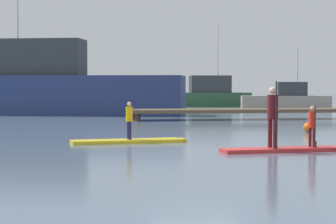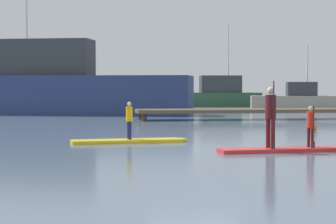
{
  "view_description": "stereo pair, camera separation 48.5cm",
  "coord_description": "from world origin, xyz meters",
  "px_view_note": "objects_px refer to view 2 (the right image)",
  "views": [
    {
      "loc": [
        -3.56,
        -16.72,
        1.71
      ],
      "look_at": [
        -0.49,
        2.17,
        0.94
      ],
      "focal_mm": 66.88,
      "sensor_mm": 36.0,
      "label": 1
    },
    {
      "loc": [
        -3.08,
        -16.79,
        1.71
      ],
      "look_at": [
        -0.49,
        2.17,
        0.94
      ],
      "focal_mm": 66.88,
      "sensor_mm": 36.0,
      "label": 2
    }
  ],
  "objects_px": {
    "paddleboard_near": "(129,141)",
    "mooring_buoy_near": "(312,128)",
    "fishing_boat_green_midground": "(296,100)",
    "paddleboard_far": "(282,150)",
    "paddler_child_solo": "(129,118)",
    "paddler_adult": "(271,113)",
    "motor_boat_small_navy": "(216,95)",
    "paddler_child_front": "(311,124)",
    "fishing_boat_white_large": "(66,88)"
  },
  "relations": [
    {
      "from": "fishing_boat_white_large",
      "to": "paddler_child_solo",
      "type": "bearing_deg",
      "value": -83.02
    },
    {
      "from": "paddler_adult",
      "to": "motor_boat_small_navy",
      "type": "bearing_deg",
      "value": 79.94
    },
    {
      "from": "fishing_boat_white_large",
      "to": "motor_boat_small_navy",
      "type": "bearing_deg",
      "value": 49.06
    },
    {
      "from": "paddler_child_front",
      "to": "fishing_boat_white_large",
      "type": "bearing_deg",
      "value": 106.94
    },
    {
      "from": "mooring_buoy_near",
      "to": "motor_boat_small_navy",
      "type": "bearing_deg",
      "value": 84.42
    },
    {
      "from": "paddler_child_solo",
      "to": "paddler_adult",
      "type": "distance_m",
      "value": 4.81
    },
    {
      "from": "paddleboard_near",
      "to": "motor_boat_small_navy",
      "type": "relative_size",
      "value": 0.44
    },
    {
      "from": "paddler_child_front",
      "to": "fishing_boat_white_large",
      "type": "height_order",
      "value": "fishing_boat_white_large"
    },
    {
      "from": "mooring_buoy_near",
      "to": "paddler_adult",
      "type": "bearing_deg",
      "value": -118.82
    },
    {
      "from": "paddler_child_solo",
      "to": "paddleboard_far",
      "type": "relative_size",
      "value": 0.34
    },
    {
      "from": "paddleboard_far",
      "to": "paddler_child_front",
      "type": "relative_size",
      "value": 3.13
    },
    {
      "from": "paddler_adult",
      "to": "paddler_child_front",
      "type": "relative_size",
      "value": 1.6
    },
    {
      "from": "paddler_child_solo",
      "to": "paddleboard_far",
      "type": "height_order",
      "value": "paddler_child_solo"
    },
    {
      "from": "paddleboard_near",
      "to": "paddler_adult",
      "type": "xyz_separation_m",
      "value": [
        3.48,
        -3.3,
        0.98
      ]
    },
    {
      "from": "fishing_boat_white_large",
      "to": "mooring_buoy_near",
      "type": "height_order",
      "value": "fishing_boat_white_large"
    },
    {
      "from": "fishing_boat_green_midground",
      "to": "motor_boat_small_navy",
      "type": "distance_m",
      "value": 9.95
    },
    {
      "from": "paddleboard_near",
      "to": "mooring_buoy_near",
      "type": "xyz_separation_m",
      "value": [
        7.13,
        3.33,
        0.13
      ]
    },
    {
      "from": "paddler_adult",
      "to": "fishing_boat_white_large",
      "type": "relative_size",
      "value": 0.12
    },
    {
      "from": "motor_boat_small_navy",
      "to": "paddler_child_solo",
      "type": "bearing_deg",
      "value": -106.46
    },
    {
      "from": "motor_boat_small_navy",
      "to": "paddler_adult",
      "type": "bearing_deg",
      "value": -100.06
    },
    {
      "from": "paddleboard_far",
      "to": "mooring_buoy_near",
      "type": "bearing_deg",
      "value": 63.21
    },
    {
      "from": "fishing_boat_white_large",
      "to": "paddleboard_far",
      "type": "bearing_deg",
      "value": -74.96
    },
    {
      "from": "paddleboard_near",
      "to": "motor_boat_small_navy",
      "type": "bearing_deg",
      "value": 73.53
    },
    {
      "from": "paddler_child_solo",
      "to": "paddler_adult",
      "type": "height_order",
      "value": "paddler_adult"
    },
    {
      "from": "motor_boat_small_navy",
      "to": "fishing_boat_white_large",
      "type": "bearing_deg",
      "value": -130.94
    },
    {
      "from": "fishing_boat_green_midground",
      "to": "motor_boat_small_navy",
      "type": "xyz_separation_m",
      "value": [
        -4.09,
        9.07,
        0.29
      ]
    },
    {
      "from": "paddler_child_front",
      "to": "mooring_buoy_near",
      "type": "bearing_deg",
      "value": 68.98
    },
    {
      "from": "paddler_child_solo",
      "to": "paddler_child_front",
      "type": "distance_m",
      "value": 5.62
    },
    {
      "from": "paddleboard_far",
      "to": "fishing_boat_green_midground",
      "type": "bearing_deg",
      "value": 69.9
    },
    {
      "from": "paddleboard_far",
      "to": "fishing_boat_green_midground",
      "type": "distance_m",
      "value": 30.45
    },
    {
      "from": "paddler_child_solo",
      "to": "paddler_child_front",
      "type": "xyz_separation_m",
      "value": [
        4.6,
        -3.23,
        -0.03
      ]
    },
    {
      "from": "paddler_adult",
      "to": "mooring_buoy_near",
      "type": "bearing_deg",
      "value": 61.18
    },
    {
      "from": "paddleboard_near",
      "to": "motor_boat_small_navy",
      "type": "distance_m",
      "value": 35.87
    },
    {
      "from": "motor_boat_small_navy",
      "to": "paddleboard_far",
      "type": "bearing_deg",
      "value": -99.6
    },
    {
      "from": "motor_boat_small_navy",
      "to": "paddleboard_near",
      "type": "bearing_deg",
      "value": -106.47
    },
    {
      "from": "paddler_adult",
      "to": "fishing_boat_white_large",
      "type": "distance_m",
      "value": 23.92
    },
    {
      "from": "paddleboard_near",
      "to": "fishing_boat_green_midground",
      "type": "bearing_deg",
      "value": 60.61
    },
    {
      "from": "paddleboard_near",
      "to": "paddleboard_far",
      "type": "distance_m",
      "value": 5.01
    },
    {
      "from": "paddler_child_solo",
      "to": "mooring_buoy_near",
      "type": "bearing_deg",
      "value": 25.01
    },
    {
      "from": "paddleboard_far",
      "to": "paddler_adult",
      "type": "distance_m",
      "value": 1.03
    },
    {
      "from": "paddleboard_near",
      "to": "mooring_buoy_near",
      "type": "height_order",
      "value": "mooring_buoy_near"
    },
    {
      "from": "paddleboard_near",
      "to": "motor_boat_small_navy",
      "type": "xyz_separation_m",
      "value": [
        10.16,
        34.38,
        0.98
      ]
    },
    {
      "from": "motor_boat_small_navy",
      "to": "paddler_child_front",
      "type": "bearing_deg",
      "value": -98.4
    },
    {
      "from": "paddleboard_far",
      "to": "paddler_adult",
      "type": "height_order",
      "value": "paddler_adult"
    },
    {
      "from": "paddler_adult",
      "to": "fishing_boat_green_midground",
      "type": "height_order",
      "value": "fishing_boat_green_midground"
    },
    {
      "from": "paddleboard_far",
      "to": "fishing_boat_white_large",
      "type": "relative_size",
      "value": 0.23
    },
    {
      "from": "paddleboard_near",
      "to": "fishing_boat_green_midground",
      "type": "distance_m",
      "value": 29.06
    },
    {
      "from": "paddleboard_far",
      "to": "fishing_boat_white_large",
      "type": "distance_m",
      "value": 24.02
    },
    {
      "from": "fishing_boat_white_large",
      "to": "fishing_boat_green_midground",
      "type": "distance_m",
      "value": 17.57
    },
    {
      "from": "paddler_child_solo",
      "to": "fishing_boat_green_midground",
      "type": "relative_size",
      "value": 0.17
    }
  ]
}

